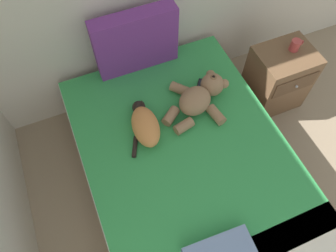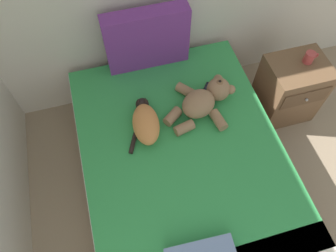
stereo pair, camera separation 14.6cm
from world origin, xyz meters
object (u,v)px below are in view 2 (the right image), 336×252
object	(u,v)px
patterned_cushion	(147,39)
mug	(310,57)
cat	(145,122)
teddy_bear	(204,100)
cell_phone	(208,90)
nightstand	(289,89)
bed	(183,169)

from	to	relation	value
patterned_cushion	mug	world-z (taller)	patterned_cushion
cat	mug	world-z (taller)	mug
patterned_cushion	teddy_bear	bearing A→B (deg)	-62.16
cell_phone	nightstand	xyz separation A→B (m)	(0.77, -0.03, -0.23)
bed	mug	bearing A→B (deg)	22.29
teddy_bear	patterned_cushion	bearing A→B (deg)	117.84
cat	nightstand	world-z (taller)	cat
mug	cat	bearing A→B (deg)	-171.73
teddy_bear	nightstand	size ratio (longest dim) A/B	0.97
cell_phone	mug	world-z (taller)	mug
bed	cell_phone	bearing A→B (deg)	54.43
cell_phone	mug	xyz separation A→B (m)	(0.84, 0.00, 0.13)
bed	nightstand	bearing A→B (deg)	22.24
nightstand	teddy_bear	bearing A→B (deg)	-172.76
bed	patterned_cushion	distance (m)	1.04
teddy_bear	mug	size ratio (longest dim) A/B	4.94
cat	teddy_bear	size ratio (longest dim) A/B	0.70
cat	teddy_bear	bearing A→B (deg)	7.84
nightstand	patterned_cushion	bearing A→B (deg)	158.71
cell_phone	mug	distance (m)	0.85
bed	mug	size ratio (longest dim) A/B	16.63
teddy_bear	cell_phone	bearing A→B (deg)	57.70
cat	nightstand	bearing A→B (deg)	7.45
bed	cell_phone	xyz separation A→B (m)	(0.35, 0.48, 0.27)
mug	bed	bearing A→B (deg)	-157.71
teddy_bear	mug	distance (m)	0.94
bed	teddy_bear	xyz separation A→B (m)	(0.26, 0.35, 0.35)
patterned_cushion	mug	xyz separation A→B (m)	(1.22, -0.42, -0.12)
patterned_cushion	cell_phone	size ratio (longest dim) A/B	4.08
cell_phone	bed	bearing A→B (deg)	-125.57
patterned_cushion	nightstand	bearing A→B (deg)	-21.29
cell_phone	nightstand	world-z (taller)	nightstand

